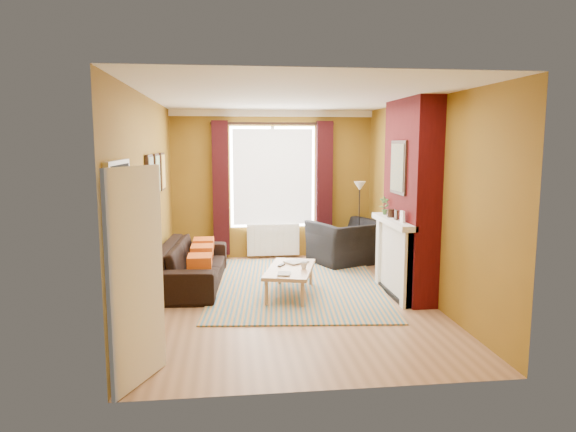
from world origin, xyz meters
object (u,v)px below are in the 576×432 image
object	(u,v)px
sofa	(192,264)
armchair	(347,242)
coffee_table	(290,271)
wicker_stool	(319,249)
floor_lamp	(360,199)

from	to	relation	value
sofa	armchair	xyz separation A→B (m)	(2.72, 1.14, 0.05)
coffee_table	sofa	bearing A→B (deg)	168.32
sofa	coffee_table	size ratio (longest dim) A/B	1.70
sofa	wicker_stool	size ratio (longest dim) A/B	5.06
sofa	floor_lamp	bearing A→B (deg)	-62.75
wicker_stool	coffee_table	bearing A→B (deg)	-110.94
coffee_table	floor_lamp	size ratio (longest dim) A/B	0.90
sofa	floor_lamp	size ratio (longest dim) A/B	1.53
sofa	wicker_stool	distance (m)	2.63
sofa	floor_lamp	distance (m)	3.33
armchair	wicker_stool	distance (m)	0.55
wicker_stool	sofa	bearing A→B (deg)	-148.59
armchair	wicker_stool	world-z (taller)	armchair
sofa	wicker_stool	xyz separation A→B (m)	(2.24, 1.37, -0.11)
armchair	floor_lamp	size ratio (longest dim) A/B	0.80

